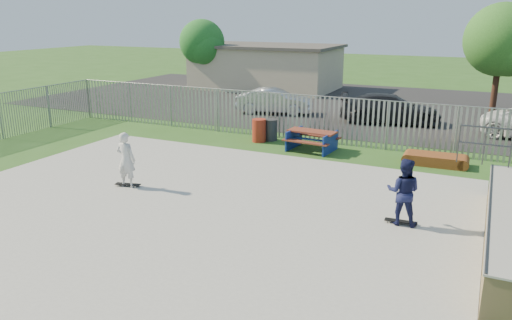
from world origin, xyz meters
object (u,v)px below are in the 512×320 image
at_px(car_silver, 274,101).
at_px(car_dark, 390,109).
at_px(picnic_table, 312,140).
at_px(tree_left, 202,42).
at_px(funbox, 435,160).
at_px(tree_mid, 501,40).
at_px(skater_navy, 403,192).
at_px(trash_bin_red, 259,130).
at_px(skater_white, 126,160).
at_px(trash_bin_grey, 271,130).

height_order(car_silver, car_dark, car_dark).
distance_m(picnic_table, tree_left, 18.62).
relative_size(funbox, car_dark, 0.39).
relative_size(car_silver, car_dark, 0.84).
xyz_separation_m(tree_mid, skater_navy, (-1.84, -17.79, -2.99)).
xyz_separation_m(trash_bin_red, car_dark, (4.32, 6.30, 0.24)).
bearing_deg(car_silver, car_dark, -102.07).
distance_m(car_silver, car_dark, 6.26).
xyz_separation_m(picnic_table, skater_navy, (4.61, -6.38, 0.60)).
height_order(picnic_table, funbox, picnic_table).
bearing_deg(skater_navy, skater_white, 1.94).
height_order(car_dark, tree_left, tree_left).
bearing_deg(funbox, trash_bin_red, 175.33).
relative_size(car_silver, skater_white, 2.41).
bearing_deg(car_silver, trash_bin_red, -175.91).
distance_m(picnic_table, car_dark, 6.92).
relative_size(tree_left, skater_navy, 2.92).
bearing_deg(skater_white, picnic_table, -121.01).
relative_size(picnic_table, trash_bin_red, 2.07).
height_order(tree_mid, skater_navy, tree_mid).
xyz_separation_m(picnic_table, tree_mid, (6.45, 11.41, 3.58)).
bearing_deg(tree_left, picnic_table, -45.14).
height_order(trash_bin_grey, skater_navy, skater_navy).
height_order(picnic_table, tree_left, tree_left).
relative_size(trash_bin_grey, skater_navy, 0.54).
distance_m(picnic_table, skater_navy, 7.89).
distance_m(trash_bin_red, car_dark, 7.64).
bearing_deg(picnic_table, skater_white, -111.85).
distance_m(car_dark, tree_mid, 7.40).
relative_size(trash_bin_red, car_dark, 0.20).
bearing_deg(funbox, skater_white, -141.29).
distance_m(tree_mid, skater_navy, 18.13).
relative_size(funbox, trash_bin_grey, 2.09).
bearing_deg(funbox, car_dark, 112.22).
bearing_deg(funbox, tree_mid, 79.87).
bearing_deg(trash_bin_red, skater_white, -97.80).
height_order(picnic_table, car_dark, car_dark).
bearing_deg(trash_bin_grey, trash_bin_red, -129.44).
xyz_separation_m(skater_navy, skater_white, (-8.16, -0.67, 0.00)).
xyz_separation_m(tree_mid, skater_white, (-9.99, -18.46, -2.99)).
bearing_deg(funbox, tree_left, 142.01).
relative_size(funbox, car_silver, 0.47).
distance_m(funbox, car_silver, 11.31).
height_order(funbox, trash_bin_grey, trash_bin_grey).
bearing_deg(skater_navy, tree_mid, -98.65).
distance_m(car_dark, tree_left, 16.28).
relative_size(picnic_table, car_silver, 0.49).
bearing_deg(tree_mid, trash_bin_grey, -129.12).
xyz_separation_m(picnic_table, trash_bin_red, (-2.52, 0.38, 0.08)).
height_order(trash_bin_grey, skater_white, skater_white).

